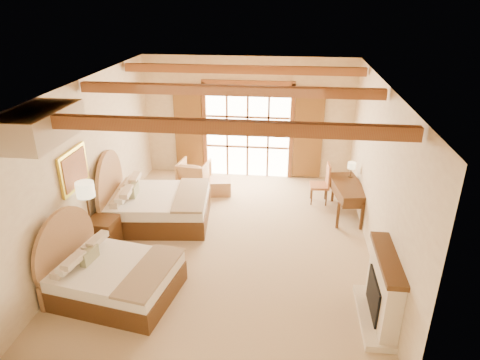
# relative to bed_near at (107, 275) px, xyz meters

# --- Properties ---
(floor) EXTENTS (7.00, 7.00, 0.00)m
(floor) POSITION_rel_bed_near_xyz_m (1.78, 1.89, -0.38)
(floor) COLOR tan
(floor) RESTS_ON ground
(wall_back) EXTENTS (5.50, 0.00, 5.50)m
(wall_back) POSITION_rel_bed_near_xyz_m (1.78, 5.39, 1.22)
(wall_back) COLOR beige
(wall_back) RESTS_ON ground
(wall_left) EXTENTS (0.00, 7.00, 7.00)m
(wall_left) POSITION_rel_bed_near_xyz_m (-0.97, 1.89, 1.22)
(wall_left) COLOR beige
(wall_left) RESTS_ON ground
(wall_right) EXTENTS (0.00, 7.00, 7.00)m
(wall_right) POSITION_rel_bed_near_xyz_m (4.53, 1.89, 1.22)
(wall_right) COLOR beige
(wall_right) RESTS_ON ground
(ceiling) EXTENTS (7.00, 7.00, 0.00)m
(ceiling) POSITION_rel_bed_near_xyz_m (1.78, 1.89, 2.82)
(ceiling) COLOR #B27A3E
(ceiling) RESTS_ON ground
(ceiling_beams) EXTENTS (5.39, 4.60, 0.18)m
(ceiling_beams) POSITION_rel_bed_near_xyz_m (1.78, 1.89, 2.70)
(ceiling_beams) COLOR brown
(ceiling_beams) RESTS_ON ceiling
(french_doors) EXTENTS (3.95, 0.08, 2.60)m
(french_doors) POSITION_rel_bed_near_xyz_m (1.78, 5.33, 0.87)
(french_doors) COLOR white
(french_doors) RESTS_ON ground
(fireplace) EXTENTS (0.46, 1.40, 1.16)m
(fireplace) POSITION_rel_bed_near_xyz_m (4.38, -0.11, 0.13)
(fireplace) COLOR beige
(fireplace) RESTS_ON ground
(painting) EXTENTS (0.06, 0.95, 0.75)m
(painting) POSITION_rel_bed_near_xyz_m (-0.92, 1.14, 1.37)
(painting) COLOR gold
(painting) RESTS_ON wall_left
(canopy_valance) EXTENTS (0.70, 1.40, 0.45)m
(canopy_valance) POSITION_rel_bed_near_xyz_m (-0.62, -0.11, 2.57)
(canopy_valance) COLOR beige
(canopy_valance) RESTS_ON ceiling
(bed_near) EXTENTS (2.15, 1.75, 1.27)m
(bed_near) POSITION_rel_bed_near_xyz_m (0.00, 0.00, 0.00)
(bed_near) COLOR #4A2716
(bed_near) RESTS_ON floor
(bed_far) EXTENTS (2.31, 1.84, 1.42)m
(bed_far) POSITION_rel_bed_near_xyz_m (-0.04, 2.51, 0.05)
(bed_far) COLOR #4A2716
(bed_far) RESTS_ON floor
(nightstand) EXTENTS (0.56, 0.56, 0.64)m
(nightstand) POSITION_rel_bed_near_xyz_m (-0.64, 1.35, -0.06)
(nightstand) COLOR #4A2716
(nightstand) RESTS_ON floor
(floor_lamp) EXTENTS (0.33, 0.33, 1.55)m
(floor_lamp) POSITION_rel_bed_near_xyz_m (-0.72, 1.05, 0.93)
(floor_lamp) COLOR #3D2B1A
(floor_lamp) RESTS_ON floor
(armchair) EXTENTS (0.83, 0.85, 0.69)m
(armchair) POSITION_rel_bed_near_xyz_m (0.48, 4.45, -0.04)
(armchair) COLOR tan
(armchair) RESTS_ON floor
(ottoman) EXTENTS (0.59, 0.59, 0.37)m
(ottoman) POSITION_rel_bed_near_xyz_m (1.23, 4.10, -0.20)
(ottoman) COLOR #9D724B
(ottoman) RESTS_ON floor
(desk) EXTENTS (0.82, 1.47, 0.75)m
(desk) POSITION_rel_bed_near_xyz_m (4.25, 3.33, 0.02)
(desk) COLOR #4A2716
(desk) RESTS_ON floor
(desk_chair) EXTENTS (0.46, 0.46, 0.98)m
(desk_chair) POSITION_rel_bed_near_xyz_m (3.68, 3.88, -0.08)
(desk_chair) COLOR #B86B3D
(desk_chair) RESTS_ON floor
(desk_lamp) EXTENTS (0.18, 0.18, 0.36)m
(desk_lamp) POSITION_rel_bed_near_xyz_m (4.34, 3.75, 0.64)
(desk_lamp) COLOR #3D2B1A
(desk_lamp) RESTS_ON desk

